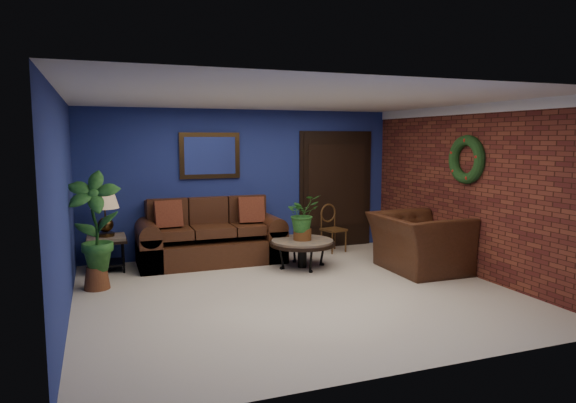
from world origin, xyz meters
name	(u,v)px	position (x,y,z in m)	size (l,w,h in m)	color
floor	(296,292)	(0.00, 0.00, 0.00)	(5.50, 5.50, 0.00)	beige
wall_back	(244,182)	(0.00, 2.50, 1.25)	(5.50, 0.04, 2.50)	navy
wall_left	(63,208)	(-2.75, 0.00, 1.25)	(0.04, 5.00, 2.50)	navy
wall_right_brick	(471,190)	(2.75, 0.00, 1.25)	(0.04, 5.00, 2.50)	maroon
ceiling	(297,99)	(0.00, 0.00, 2.50)	(5.50, 5.00, 0.02)	silver
crown_molding	(473,109)	(2.72, 0.00, 2.43)	(0.03, 5.00, 0.14)	white
wall_mirror	(210,156)	(-0.60, 2.46, 1.72)	(1.02, 0.06, 0.77)	#3F2B13
closet_door	(336,190)	(1.75, 2.47, 1.05)	(1.44, 0.06, 2.18)	black
wreath	(466,160)	(2.69, 0.05, 1.70)	(0.72, 0.72, 0.16)	black
sofa	(210,241)	(-0.70, 2.09, 0.34)	(2.31, 1.00, 1.04)	#402012
coffee_table	(302,243)	(0.57, 1.20, 0.38)	(1.02, 1.02, 0.44)	#4E4944
end_table	(106,244)	(-2.30, 2.05, 0.41)	(0.59, 0.59, 0.54)	#4E4944
table_lamp	(105,207)	(-2.30, 2.05, 0.98)	(0.42, 0.42, 0.69)	#3F2B13
side_chair	(331,225)	(1.50, 2.11, 0.48)	(0.43, 0.43, 0.84)	#543518
armchair	(419,243)	(2.15, 0.40, 0.43)	(1.33, 1.16, 0.86)	#402012
coffee_plant	(302,215)	(0.57, 1.20, 0.82)	(0.61, 0.56, 0.71)	brown
floor_plant	(402,235)	(2.35, 1.16, 0.40)	(0.37, 0.31, 0.78)	brown
tall_plant	(94,226)	(-2.45, 1.09, 0.86)	(0.81, 0.65, 1.58)	brown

